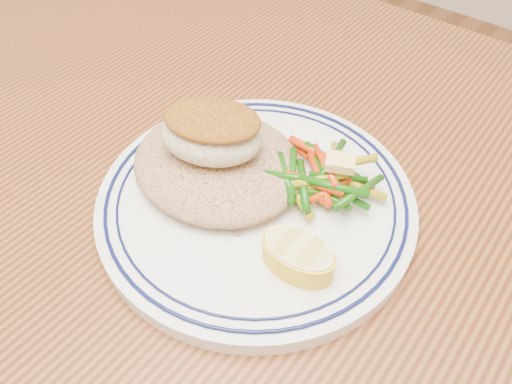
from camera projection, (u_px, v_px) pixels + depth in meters
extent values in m
cube|color=#4D240F|center=(255.00, 277.00, 0.41)|extent=(1.50, 0.90, 0.04)
cylinder|color=#4D240F|center=(127.00, 105.00, 1.17)|extent=(0.07, 0.07, 0.71)
cylinder|color=white|center=(256.00, 202.00, 0.43)|extent=(0.27, 0.27, 0.01)
torus|color=#0A113F|center=(256.00, 195.00, 0.42)|extent=(0.25, 0.25, 0.00)
torus|color=#0A113F|center=(256.00, 195.00, 0.42)|extent=(0.23, 0.23, 0.00)
ellipsoid|color=#926D49|center=(218.00, 161.00, 0.43)|extent=(0.15, 0.14, 0.03)
ellipsoid|color=beige|center=(211.00, 136.00, 0.41)|extent=(0.10, 0.09, 0.04)
ellipsoid|color=#985D18|center=(212.00, 120.00, 0.40)|extent=(0.10, 0.08, 0.02)
cylinder|color=#B19B12|center=(326.00, 187.00, 0.42)|extent=(0.02, 0.06, 0.01)
cylinder|color=red|center=(348.00, 179.00, 0.43)|extent=(0.05, 0.01, 0.01)
cylinder|color=#14500A|center=(341.00, 190.00, 0.42)|extent=(0.04, 0.04, 0.01)
cylinder|color=#B19B12|center=(337.00, 163.00, 0.44)|extent=(0.04, 0.05, 0.01)
cylinder|color=#B19B12|center=(309.00, 188.00, 0.42)|extent=(0.05, 0.04, 0.01)
cylinder|color=red|center=(309.00, 190.00, 0.41)|extent=(0.05, 0.02, 0.01)
cylinder|color=#B19B12|center=(302.00, 194.00, 0.41)|extent=(0.05, 0.04, 0.01)
cylinder|color=#B19B12|center=(295.00, 191.00, 0.41)|extent=(0.06, 0.04, 0.01)
cylinder|color=#14500A|center=(344.00, 195.00, 0.41)|extent=(0.05, 0.01, 0.01)
cylinder|color=#14500A|center=(294.00, 185.00, 0.42)|extent=(0.05, 0.04, 0.01)
cylinder|color=red|center=(310.00, 158.00, 0.44)|extent=(0.06, 0.01, 0.01)
cylinder|color=#14500A|center=(327.00, 196.00, 0.41)|extent=(0.05, 0.01, 0.01)
cylinder|color=#B19B12|center=(307.00, 193.00, 0.41)|extent=(0.06, 0.04, 0.01)
cylinder|color=#14500A|center=(294.00, 169.00, 0.43)|extent=(0.06, 0.03, 0.01)
cylinder|color=#B19B12|center=(353.00, 185.00, 0.41)|extent=(0.06, 0.02, 0.01)
cylinder|color=red|center=(319.00, 179.00, 0.42)|extent=(0.05, 0.05, 0.01)
cylinder|color=#14500A|center=(306.00, 192.00, 0.41)|extent=(0.04, 0.03, 0.01)
cylinder|color=#14500A|center=(322.00, 168.00, 0.42)|extent=(0.05, 0.04, 0.02)
cylinder|color=#14500A|center=(303.00, 185.00, 0.41)|extent=(0.04, 0.05, 0.01)
cylinder|color=#14500A|center=(331.00, 161.00, 0.43)|extent=(0.06, 0.01, 0.01)
cylinder|color=red|center=(312.00, 150.00, 0.44)|extent=(0.05, 0.01, 0.01)
cylinder|color=red|center=(333.00, 188.00, 0.41)|extent=(0.02, 0.05, 0.01)
cylinder|color=#B19B12|center=(302.00, 186.00, 0.41)|extent=(0.05, 0.04, 0.01)
cylinder|color=#14500A|center=(338.00, 177.00, 0.41)|extent=(0.04, 0.03, 0.01)
cylinder|color=#14500A|center=(285.00, 175.00, 0.41)|extent=(0.04, 0.04, 0.01)
cylinder|color=#14500A|center=(359.00, 192.00, 0.40)|extent=(0.02, 0.06, 0.01)
cylinder|color=red|center=(314.00, 184.00, 0.40)|extent=(0.05, 0.02, 0.01)
cylinder|color=#14500A|center=(333.00, 158.00, 0.43)|extent=(0.02, 0.06, 0.01)
cylinder|color=#14500A|center=(292.00, 175.00, 0.41)|extent=(0.04, 0.05, 0.01)
cylinder|color=#14500A|center=(294.00, 177.00, 0.41)|extent=(0.05, 0.03, 0.01)
cylinder|color=#B19B12|center=(349.00, 162.00, 0.42)|extent=(0.04, 0.04, 0.01)
cylinder|color=#B19B12|center=(320.00, 179.00, 0.41)|extent=(0.04, 0.04, 0.01)
cylinder|color=red|center=(325.00, 165.00, 0.42)|extent=(0.05, 0.04, 0.01)
cylinder|color=#14500A|center=(334.00, 187.00, 0.40)|extent=(0.06, 0.02, 0.01)
cube|color=#F1DA76|center=(340.00, 162.00, 0.40)|extent=(0.03, 0.03, 0.01)
torus|color=white|center=(299.00, 248.00, 0.36)|extent=(0.06, 0.06, 0.00)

